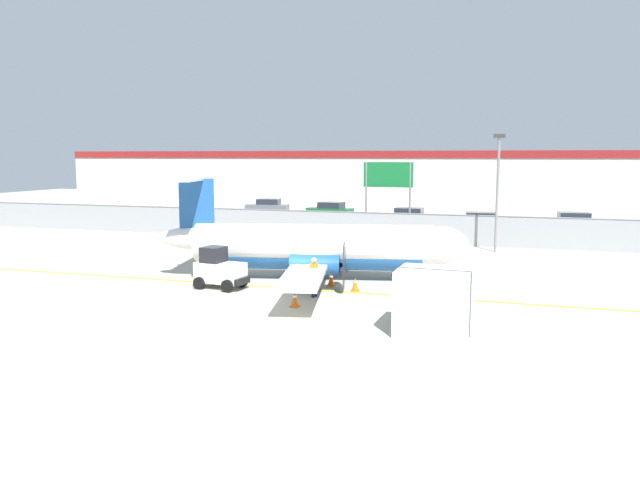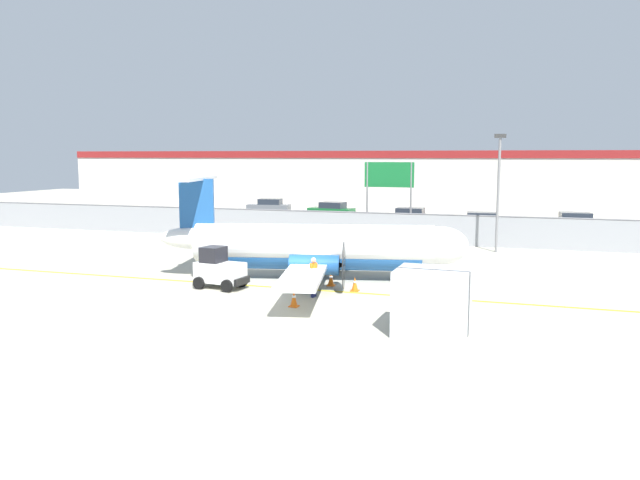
{
  "view_description": "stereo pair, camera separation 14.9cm",
  "coord_description": "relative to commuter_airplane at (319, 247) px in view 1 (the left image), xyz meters",
  "views": [
    {
      "loc": [
        8.89,
        -23.97,
        5.96
      ],
      "look_at": [
        -0.27,
        5.3,
        1.8
      ],
      "focal_mm": 35.0,
      "sensor_mm": 36.0,
      "label": 1
    },
    {
      "loc": [
        9.03,
        -23.93,
        5.96
      ],
      "look_at": [
        -0.27,
        5.3,
        1.8
      ],
      "focal_mm": 35.0,
      "sensor_mm": 36.0,
      "label": 2
    }
  ],
  "objects": [
    {
      "name": "highway_sign",
      "position": [
        0.14,
        16.08,
        2.54
      ],
      "size": [
        3.6,
        0.14,
        5.5
      ],
      "color": "slate",
      "rests_on": "ground"
    },
    {
      "name": "parked_car_0",
      "position": [
        -14.64,
        29.35,
        -0.71
      ],
      "size": [
        4.38,
        2.4,
        1.58
      ],
      "rotation": [
        0.0,
        0.0,
        3.27
      ],
      "color": "slate",
      "rests_on": "parking_lot_strip"
    },
    {
      "name": "background_building",
      "position": [
        0.0,
        43.63,
        1.66
      ],
      "size": [
        91.0,
        8.1,
        6.5
      ],
      "color": "beige",
      "rests_on": "ground"
    },
    {
      "name": "parked_car_1",
      "position": [
        -7.44,
        27.07,
        -0.71
      ],
      "size": [
        4.39,
        2.43,
        1.58
      ],
      "rotation": [
        0.0,
        0.0,
        3.01
      ],
      "color": "#19662D",
      "rests_on": "parking_lot_strip"
    },
    {
      "name": "traffic_cone_far_left",
      "position": [
        0.96,
        -1.24,
        -1.29
      ],
      "size": [
        0.36,
        0.36,
        0.64
      ],
      "color": "orange",
      "rests_on": "ground"
    },
    {
      "name": "parked_car_2",
      "position": [
        0.5,
        22.8,
        -0.71
      ],
      "size": [
        4.26,
        2.13,
        1.58
      ],
      "rotation": [
        0.0,
        0.0,
        3.1
      ],
      "color": "red",
      "rests_on": "parking_lot_strip"
    },
    {
      "name": "traffic_cone_far_right",
      "position": [
        0.71,
        -5.55,
        -1.29
      ],
      "size": [
        0.36,
        0.36,
        0.64
      ],
      "color": "orange",
      "rests_on": "ground"
    },
    {
      "name": "parked_car_4",
      "position": [
        13.36,
        22.39,
        -0.71
      ],
      "size": [
        4.36,
        2.36,
        1.58
      ],
      "rotation": [
        0.0,
        0.0,
        0.11
      ],
      "color": "silver",
      "rests_on": "parking_lot_strip"
    },
    {
      "name": "traffic_cone_near_left",
      "position": [
        -0.75,
        1.57,
        -1.29
      ],
      "size": [
        0.36,
        0.36,
        0.64
      ],
      "color": "orange",
      "rests_on": "ground"
    },
    {
      "name": "perimeter_fence",
      "position": [
        0.0,
        13.64,
        -0.49
      ],
      "size": [
        98.0,
        0.1,
        2.1
      ],
      "color": "gray",
      "rests_on": "ground"
    },
    {
      "name": "traffic_cone_near_right",
      "position": [
        2.3,
        -2.02,
        -1.29
      ],
      "size": [
        0.36,
        0.36,
        0.64
      ],
      "color": "orange",
      "rests_on": "ground"
    },
    {
      "name": "parked_car_3",
      "position": [
        6.37,
        20.32,
        -0.71
      ],
      "size": [
        4.34,
        2.32,
        1.58
      ],
      "rotation": [
        0.0,
        0.0,
        3.24
      ],
      "color": "red",
      "rests_on": "parking_lot_strip"
    },
    {
      "name": "parking_lot_strip",
      "position": [
        0.0,
        25.14,
        -1.54
      ],
      "size": [
        98.0,
        17.0,
        0.12
      ],
      "color": "#38383A",
      "rests_on": "ground"
    },
    {
      "name": "commuter_airplane",
      "position": [
        0.0,
        0.0,
        0.0
      ],
      "size": [
        14.94,
        15.97,
        4.92
      ],
      "rotation": [
        0.0,
        0.0,
        0.21
      ],
      "color": "white",
      "rests_on": "ground"
    },
    {
      "name": "baggage_tug",
      "position": [
        -3.72,
        -3.25,
        -0.75
      ],
      "size": [
        2.46,
        1.64,
        1.88
      ],
      "rotation": [
        0.0,
        0.0,
        -0.13
      ],
      "color": "silver",
      "rests_on": "ground"
    },
    {
      "name": "cargo_container",
      "position": [
        6.43,
        -7.7,
        -0.5
      ],
      "size": [
        2.48,
        2.1,
        2.2
      ],
      "rotation": [
        0.0,
        0.0,
        -0.04
      ],
      "color": "silver",
      "rests_on": "ground"
    },
    {
      "name": "apron_light_pole",
      "position": [
        7.86,
        11.61,
        2.7
      ],
      "size": [
        0.7,
        0.3,
        7.27
      ],
      "color": "slate",
      "rests_on": "ground"
    },
    {
      "name": "ground_plane",
      "position": [
        0.0,
        -2.36,
        -1.6
      ],
      "size": [
        140.0,
        140.0,
        0.01
      ],
      "color": "#B2AD99"
    },
    {
      "name": "ground_crew_worker",
      "position": [
        0.92,
        -3.67,
        -0.65
      ],
      "size": [
        0.37,
        0.55,
        1.7
      ],
      "rotation": [
        0.0,
        0.0,
        6.18
      ],
      "color": "#191E4C",
      "rests_on": "ground"
    }
  ]
}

